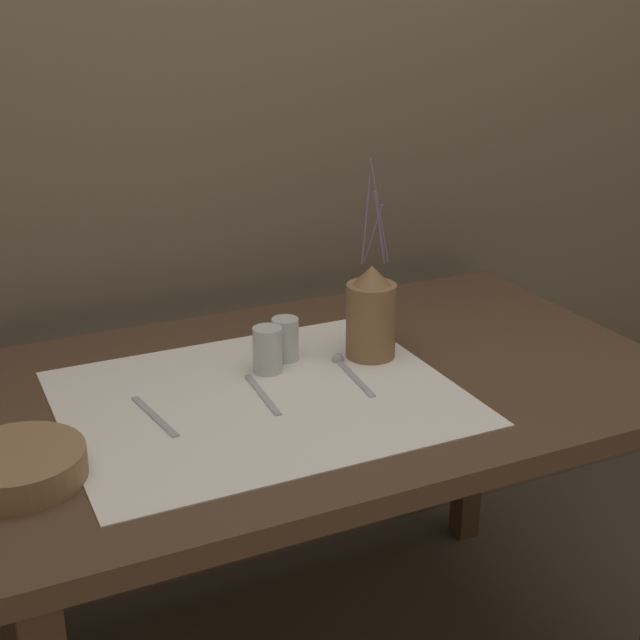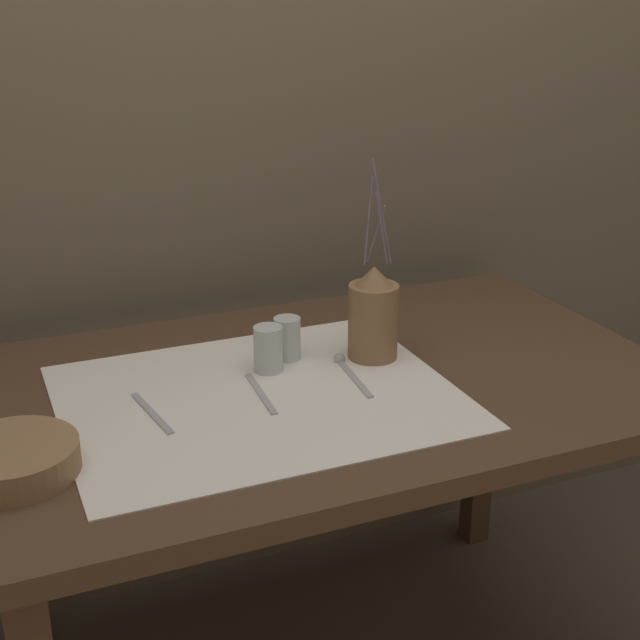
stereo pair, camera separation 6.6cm
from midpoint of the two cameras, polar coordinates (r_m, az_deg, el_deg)
stone_wall_back at (r=2.07m, az=-7.00°, el=13.32°), size 7.00×0.06×2.40m
wooden_table at (r=1.76m, az=-0.64°, el=-6.38°), size 1.33×0.83×0.76m
linen_cloth at (r=1.64m, az=-4.99°, el=-5.00°), size 0.71×0.57×0.00m
pitcher_with_flowers at (r=1.77m, az=2.22°, el=0.31°), size 0.10×0.10×0.40m
wooden_bowl at (r=1.45m, az=-19.98°, el=-8.82°), size 0.20×0.20×0.05m
glass_tumbler_near at (r=1.72m, az=-4.48°, el=-1.92°), size 0.06×0.06×0.09m
glass_tumbler_far at (r=1.77m, az=-3.31°, el=-1.23°), size 0.05×0.05×0.09m
fork_inner at (r=1.59m, az=-11.73°, el=-6.06°), size 0.04×0.18×0.00m
knife_center at (r=1.64m, az=-4.87°, el=-4.78°), size 0.02×0.18×0.00m
spoon_outer at (r=1.75m, az=0.45°, el=-2.95°), size 0.03×0.19×0.02m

